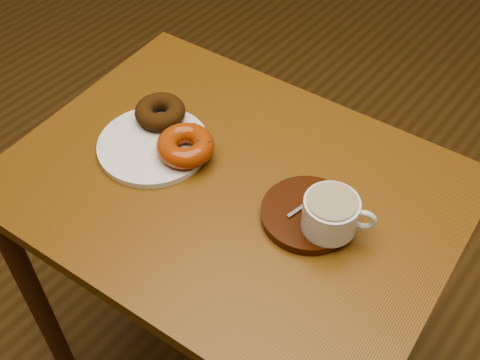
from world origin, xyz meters
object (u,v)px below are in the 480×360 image
Objects in this scene: coffee_cup at (331,214)px; cafe_table at (232,223)px; saucer at (308,214)px; donut_plate at (153,145)px.

cafe_table is at bearing 160.84° from coffee_cup.
cafe_table is 5.21× the size of saucer.
donut_plate is 1.30× the size of saucer.
donut_plate is 0.37m from coffee_cup.
coffee_cup reaches higher than saucer.
saucer reaches higher than cafe_table.
coffee_cup is at bearing -6.49° from saucer.
coffee_cup reaches higher than cafe_table.
donut_plate is (-0.17, -0.02, 0.12)m from cafe_table.
donut_plate reaches higher than cafe_table.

